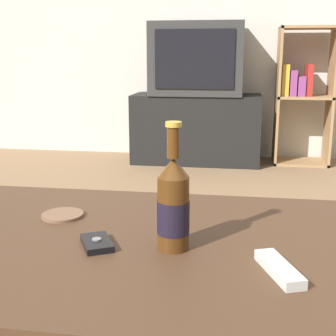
{
  "coord_description": "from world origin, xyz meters",
  "views": [
    {
      "loc": [
        0.19,
        -0.94,
        0.84
      ],
      "look_at": [
        0.0,
        0.27,
        0.55
      ],
      "focal_mm": 50.0,
      "sensor_mm": 36.0,
      "label": 1
    }
  ],
  "objects_px": {
    "television": "(197,59)",
    "beer_bottle": "(173,205)",
    "cell_phone": "(97,243)",
    "bookshelf": "(301,92)",
    "tv_stand": "(196,128)",
    "remote_control": "(279,269)"
  },
  "relations": [
    {
      "from": "beer_bottle",
      "to": "remote_control",
      "type": "bearing_deg",
      "value": -22.38
    },
    {
      "from": "television",
      "to": "bookshelf",
      "type": "relative_size",
      "value": 0.67
    },
    {
      "from": "television",
      "to": "bookshelf",
      "type": "height_order",
      "value": "television"
    },
    {
      "from": "beer_bottle",
      "to": "remote_control",
      "type": "relative_size",
      "value": 1.82
    },
    {
      "from": "bookshelf",
      "to": "remote_control",
      "type": "height_order",
      "value": "bookshelf"
    },
    {
      "from": "cell_phone",
      "to": "bookshelf",
      "type": "bearing_deg",
      "value": 47.3
    },
    {
      "from": "beer_bottle",
      "to": "remote_control",
      "type": "distance_m",
      "value": 0.24
    },
    {
      "from": "tv_stand",
      "to": "remote_control",
      "type": "relative_size",
      "value": 6.76
    },
    {
      "from": "cell_phone",
      "to": "tv_stand",
      "type": "bearing_deg",
      "value": 63.07
    },
    {
      "from": "bookshelf",
      "to": "remote_control",
      "type": "relative_size",
      "value": 7.1
    },
    {
      "from": "remote_control",
      "to": "bookshelf",
      "type": "bearing_deg",
      "value": 61.74
    },
    {
      "from": "television",
      "to": "bookshelf",
      "type": "bearing_deg",
      "value": 5.44
    },
    {
      "from": "tv_stand",
      "to": "television",
      "type": "height_order",
      "value": "television"
    },
    {
      "from": "beer_bottle",
      "to": "television",
      "type": "bearing_deg",
      "value": 94.3
    },
    {
      "from": "television",
      "to": "remote_control",
      "type": "xyz_separation_m",
      "value": [
        0.42,
        -2.85,
        -0.35
      ]
    },
    {
      "from": "beer_bottle",
      "to": "cell_phone",
      "type": "xyz_separation_m",
      "value": [
        -0.16,
        -0.01,
        -0.09
      ]
    },
    {
      "from": "beer_bottle",
      "to": "cell_phone",
      "type": "distance_m",
      "value": 0.19
    },
    {
      "from": "tv_stand",
      "to": "cell_phone",
      "type": "xyz_separation_m",
      "value": [
        0.05,
        -2.78,
        0.18
      ]
    },
    {
      "from": "beer_bottle",
      "to": "remote_control",
      "type": "xyz_separation_m",
      "value": [
        0.21,
        -0.09,
        -0.09
      ]
    },
    {
      "from": "television",
      "to": "cell_phone",
      "type": "bearing_deg",
      "value": -89.06
    },
    {
      "from": "cell_phone",
      "to": "beer_bottle",
      "type": "bearing_deg",
      "value": -23.09
    },
    {
      "from": "television",
      "to": "beer_bottle",
      "type": "relative_size",
      "value": 2.61
    }
  ]
}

